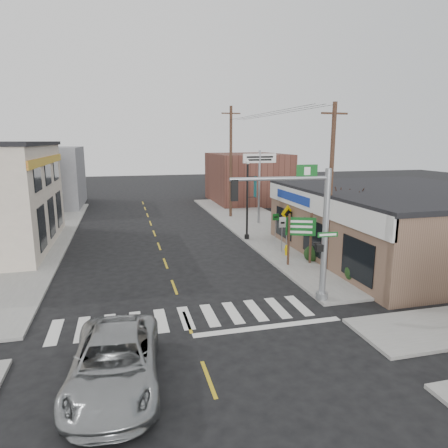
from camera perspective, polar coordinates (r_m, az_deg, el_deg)
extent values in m
plane|color=black|center=(16.41, -5.26, -13.77)|extent=(140.00, 140.00, 0.00)
cube|color=gray|center=(30.65, 7.55, -1.50)|extent=(6.00, 38.00, 0.13)
cube|color=gray|center=(29.30, -27.28, -3.37)|extent=(6.00, 38.00, 0.13)
cube|color=gold|center=(23.82, -8.37, -5.58)|extent=(0.12, 56.00, 0.01)
cube|color=silver|center=(16.77, -5.49, -13.18)|extent=(11.00, 2.20, 0.01)
cube|color=brown|center=(27.06, 24.20, -0.04)|extent=(12.00, 14.00, 4.00)
cube|color=brown|center=(47.05, 3.32, 6.59)|extent=(8.00, 10.00, 5.60)
cube|color=gray|center=(47.61, -25.08, 6.05)|extent=(9.00, 10.00, 6.40)
imported|color=#929597|center=(12.69, -15.34, -18.50)|extent=(2.95, 5.66, 1.52)
cylinder|color=#94989C|center=(17.88, 14.24, -1.62)|extent=(0.27, 0.27, 5.81)
cylinder|color=#94989C|center=(16.56, 8.15, 6.42)|extent=(4.26, 0.15, 0.15)
cube|color=black|center=(15.97, 1.67, 4.76)|extent=(0.27, 0.21, 0.87)
cube|color=#0F5019|center=(17.67, 14.60, -1.47)|extent=(0.92, 0.04, 0.21)
cube|color=#0F5019|center=(17.01, 11.83, 7.41)|extent=(0.92, 0.05, 0.53)
cube|color=black|center=(17.85, 13.53, -3.37)|extent=(0.31, 0.25, 0.31)
cube|color=#4B3123|center=(22.82, 9.22, -2.22)|extent=(0.10, 0.10, 2.94)
cube|color=#4B3123|center=(23.39, 12.29, -2.00)|extent=(0.10, 0.10, 2.94)
cube|color=#0C4620|center=(22.88, 10.91, -0.36)|extent=(1.68, 0.05, 1.05)
cylinder|color=#CCA500|center=(24.99, 8.92, -3.83)|extent=(0.19, 0.19, 0.53)
sphere|color=#CCA500|center=(24.92, 8.95, -3.19)|extent=(0.21, 0.21, 0.21)
cylinder|color=gray|center=(26.74, 8.96, -0.53)|extent=(0.06, 0.06, 2.59)
cube|color=#D4AC00|center=(26.52, 9.06, 1.53)|extent=(1.10, 0.03, 1.10)
cylinder|color=black|center=(28.34, 3.34, 3.21)|extent=(0.15, 0.15, 5.42)
sphere|color=silver|center=(28.06, 3.41, 8.80)|extent=(0.29, 0.29, 0.29)
cube|color=#134F50|center=(28.38, 4.47, 5.33)|extent=(0.02, 0.57, 1.46)
cylinder|color=gray|center=(34.02, 5.04, 5.26)|extent=(0.18, 0.18, 6.16)
cube|color=silver|center=(33.83, 5.11, 9.34)|extent=(2.90, 0.18, 0.77)
cylinder|color=black|center=(24.62, 17.16, -1.06)|extent=(0.21, 0.21, 3.36)
ellipsoid|color=#1C3E17|center=(21.30, 18.60, -6.44)|extent=(1.33, 1.33, 1.00)
ellipsoid|color=black|center=(24.28, 12.48, -4.18)|extent=(0.98, 0.98, 0.74)
cylinder|color=#442E21|center=(22.03, 14.96, 4.91)|extent=(0.23, 0.23, 8.90)
cube|color=#442E21|center=(21.93, 15.51, 14.99)|extent=(1.55, 0.10, 0.10)
cylinder|color=#4A271E|center=(36.85, 0.98, 8.78)|extent=(0.26, 0.26, 9.98)
cube|color=#4A271E|center=(36.88, 1.01, 15.53)|extent=(1.74, 0.11, 0.11)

